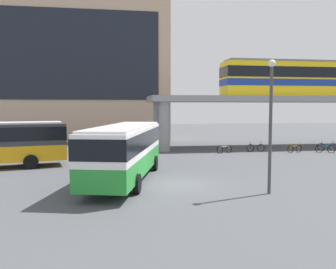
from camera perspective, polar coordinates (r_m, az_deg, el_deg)
name	(u,v)px	position (r m, az deg, el deg)	size (l,w,h in m)	color
ground_plane	(157,159)	(29.48, -1.79, -3.94)	(120.00, 120.00, 0.00)	#47494F
station_building	(49,67)	(50.27, -18.52, 10.25)	(30.92, 10.21, 19.18)	tan
elevated_platform	(300,103)	(41.45, 20.33, 4.68)	(32.88, 6.14, 5.41)	gray
train	(305,78)	(41.81, 21.04, 8.36)	(18.35, 2.96, 3.84)	yellow
bus_main	(126,147)	(20.80, -6.82, -1.94)	(5.22, 11.32, 3.22)	#268C33
bicycle_blue	(327,147)	(38.51, 24.11, -1.82)	(1.67, 0.76, 1.04)	black
bicycle_silver	(224,149)	(33.56, 9.01, -2.36)	(1.69, 0.70, 1.04)	black
bicycle_green	(325,149)	(36.68, 23.86, -2.11)	(1.66, 0.77, 1.04)	black
bicycle_orange	(295,149)	(35.59, 19.61, -2.17)	(1.73, 0.59, 1.04)	black
bicycle_black	(256,148)	(35.42, 13.83, -2.08)	(1.79, 0.17, 1.04)	black
pedestrian_by_bike_rack	(153,150)	(28.24, -2.36, -2.55)	(0.32, 0.44, 1.82)	#724C8C
lamp_post	(271,116)	(18.07, 16.11, 2.89)	(0.36, 0.36, 6.56)	#3F3F44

